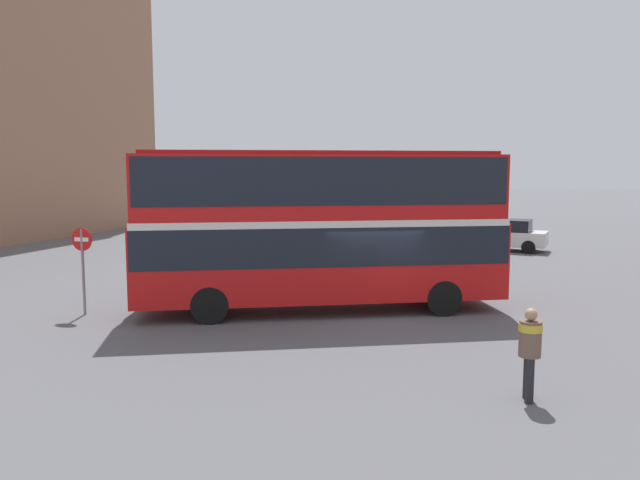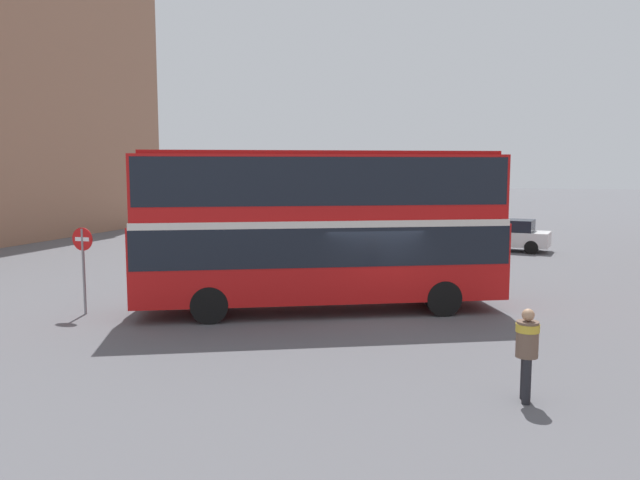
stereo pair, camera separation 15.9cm
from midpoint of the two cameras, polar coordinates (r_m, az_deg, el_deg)
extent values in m
plane|color=#5B5B60|center=(18.32, 5.72, -6.84)|extent=(240.00, 240.00, 0.00)
cube|color=red|center=(18.51, 0.25, -1.77)|extent=(10.82, 6.82, 2.22)
cube|color=red|center=(18.32, 0.25, 4.72)|extent=(10.64, 6.69, 1.97)
cube|color=black|center=(18.44, 0.25, -0.22)|extent=(10.73, 6.81, 1.10)
cube|color=black|center=(18.32, 0.25, 5.46)|extent=(10.51, 6.65, 1.34)
cube|color=silver|center=(18.38, 0.25, 1.75)|extent=(10.73, 6.80, 0.20)
cube|color=#A91111|center=(18.32, 0.25, 7.95)|extent=(10.13, 6.32, 0.10)
cylinder|color=black|center=(20.53, 9.36, -3.96)|extent=(1.07, 0.71, 1.04)
cylinder|color=black|center=(18.39, 11.45, -5.24)|extent=(1.07, 0.71, 1.04)
cylinder|color=black|center=(19.65, -9.59, -4.43)|extent=(1.07, 0.71, 1.04)
cylinder|color=black|center=(17.41, -9.83, -5.87)|extent=(1.07, 0.71, 1.04)
cylinder|color=#232328|center=(12.13, 18.73, -12.16)|extent=(0.16, 0.16, 0.83)
cylinder|color=#232328|center=(12.37, 18.57, -11.77)|extent=(0.16, 0.16, 0.83)
cylinder|color=brown|center=(12.04, 18.78, -8.58)|extent=(0.44, 0.44, 0.66)
cylinder|color=gold|center=(11.99, 18.82, -7.60)|extent=(0.47, 0.47, 0.15)
sphere|color=tan|center=(11.93, 18.86, -6.50)|extent=(0.23, 0.23, 0.23)
cube|color=silver|center=(33.63, 16.99, 0.17)|extent=(4.23, 2.45, 0.74)
cube|color=black|center=(33.54, 17.30, 1.29)|extent=(2.31, 1.97, 0.59)
cylinder|color=black|center=(33.06, 14.63, -0.42)|extent=(0.70, 0.32, 0.67)
cylinder|color=black|center=(34.70, 15.18, -0.11)|extent=(0.70, 0.32, 0.67)
cylinder|color=black|center=(32.67, 18.88, -0.64)|extent=(0.70, 0.32, 0.67)
cylinder|color=black|center=(34.33, 19.24, -0.32)|extent=(0.70, 0.32, 0.67)
cylinder|color=gray|center=(19.32, -20.56, -2.73)|extent=(0.08, 0.08, 2.51)
cylinder|color=red|center=(19.20, -20.68, 0.07)|extent=(0.67, 0.03, 0.67)
cube|color=white|center=(19.20, -20.68, 0.07)|extent=(0.47, 0.04, 0.11)
camera|label=1|loc=(0.08, -89.75, 0.03)|focal=35.00mm
camera|label=2|loc=(0.08, 90.25, -0.03)|focal=35.00mm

